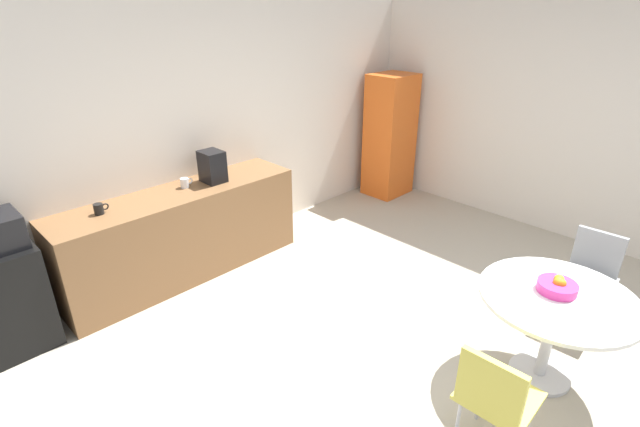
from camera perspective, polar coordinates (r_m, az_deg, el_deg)
ground_plane at (r=3.93m, az=15.14°, el=-17.71°), size 6.00×6.00×0.00m
wall_back at (r=5.20m, az=-12.88°, el=9.71°), size 6.00×0.10×2.60m
wall_side_right at (r=5.94m, az=31.84°, el=8.48°), size 0.10×6.00×2.60m
counter_block at (r=4.89m, az=-16.39°, el=-2.38°), size 2.42×0.60×0.90m
mini_fridge at (r=4.50m, az=-33.93°, el=-8.65°), size 0.54×0.54×0.88m
locker_cabinet at (r=6.70m, az=8.53°, el=9.35°), size 0.60×0.50×1.69m
round_table at (r=3.76m, az=26.76°, el=-10.69°), size 1.07×1.07×0.73m
chair_gray at (r=4.61m, az=30.23°, el=-5.76°), size 0.44×0.44×0.83m
chair_yellow at (r=3.06m, az=20.47°, el=-20.01°), size 0.43×0.43×0.83m
fruit_bowl at (r=3.70m, az=27.01°, el=-7.89°), size 0.27×0.27×0.11m
mug_white at (r=4.46m, az=-25.37°, el=0.51°), size 0.13×0.08×0.09m
mug_green at (r=4.80m, az=-16.17°, el=3.62°), size 0.13×0.08×0.09m
coffee_maker at (r=4.85m, az=-13.01°, el=5.61°), size 0.20×0.24×0.32m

